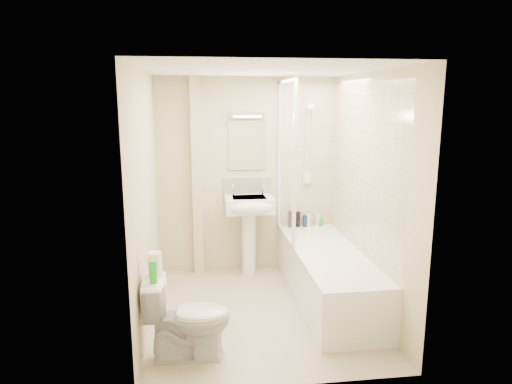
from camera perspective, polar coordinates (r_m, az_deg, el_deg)
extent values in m
plane|color=beige|center=(4.83, 0.65, -14.71)|extent=(2.50, 2.50, 0.00)
cube|color=beige|center=(5.65, -1.08, 2.02)|extent=(2.20, 0.02, 2.40)
cube|color=beige|center=(4.42, -13.60, -1.02)|extent=(0.02, 2.50, 2.40)
cube|color=beige|center=(4.71, 14.06, -0.27)|extent=(0.02, 2.50, 2.40)
cube|color=white|center=(4.34, 0.72, 15.03)|extent=(2.20, 2.50, 0.02)
cube|color=beige|center=(5.73, 6.41, 4.36)|extent=(0.70, 0.01, 1.75)
cube|color=beige|center=(4.85, 13.20, 2.81)|extent=(0.01, 2.10, 1.75)
cube|color=beige|center=(5.56, -7.39, 1.76)|extent=(0.12, 0.12, 2.40)
cube|color=beige|center=(5.67, -1.10, 0.30)|extent=(0.60, 0.02, 0.30)
cube|color=white|center=(5.59, -1.12, 5.84)|extent=(0.46, 0.01, 0.60)
cube|color=silver|center=(5.54, -1.11, 9.63)|extent=(0.42, 0.07, 0.07)
cube|color=white|center=(5.04, 8.94, -10.25)|extent=(0.70, 2.10, 0.55)
cube|color=white|center=(4.97, 9.02, -7.89)|extent=(0.56, 1.96, 0.05)
cube|color=white|center=(5.23, 3.82, 3.99)|extent=(0.01, 0.90, 1.80)
cube|color=white|center=(5.65, 2.98, 4.57)|extent=(0.04, 0.04, 1.80)
cube|color=white|center=(4.79, 4.85, 3.28)|extent=(0.04, 0.04, 1.80)
cube|color=white|center=(5.19, 3.95, 13.67)|extent=(0.04, 0.90, 0.04)
cube|color=white|center=(5.42, 3.69, -5.27)|extent=(0.04, 0.90, 0.03)
cylinder|color=white|center=(5.70, 6.50, 5.58)|extent=(0.02, 0.02, 0.90)
cylinder|color=white|center=(5.76, 6.39, 1.12)|extent=(0.05, 0.05, 0.02)
cylinder|color=white|center=(5.67, 6.60, 10.11)|extent=(0.05, 0.05, 0.02)
cylinder|color=white|center=(5.60, 6.77, 10.39)|extent=(0.08, 0.11, 0.11)
cube|color=white|center=(5.74, 6.42, 1.80)|extent=(0.10, 0.05, 0.14)
cylinder|color=white|center=(5.66, 6.37, 6.05)|extent=(0.01, 0.13, 0.84)
cylinder|color=white|center=(5.68, -0.90, -6.38)|extent=(0.17, 0.17, 0.78)
cube|color=white|center=(5.52, -0.88, -1.53)|extent=(0.58, 0.44, 0.18)
ellipsoid|color=white|center=(5.35, -0.67, -1.94)|extent=(0.58, 0.24, 0.18)
cube|color=silver|center=(5.50, -0.88, -0.86)|extent=(0.40, 0.29, 0.04)
cylinder|color=white|center=(5.57, -2.94, 0.11)|extent=(0.03, 0.03, 0.10)
cylinder|color=white|center=(5.61, 0.90, 0.21)|extent=(0.03, 0.03, 0.10)
sphere|color=white|center=(5.56, -2.94, 0.72)|extent=(0.04, 0.04, 0.04)
sphere|color=white|center=(5.60, 0.90, 0.82)|extent=(0.04, 0.04, 0.04)
cylinder|color=black|center=(5.76, 4.34, -3.40)|extent=(0.06, 0.06, 0.21)
cylinder|color=silver|center=(5.77, 4.67, -3.55)|extent=(0.05, 0.05, 0.17)
cylinder|color=black|center=(5.78, 5.28, -3.40)|extent=(0.05, 0.05, 0.20)
cylinder|color=navy|center=(5.81, 6.14, -3.62)|extent=(0.06, 0.06, 0.14)
cylinder|color=#EFE9B9|center=(5.82, 6.60, -3.53)|extent=(0.06, 0.06, 0.16)
cylinder|color=silver|center=(5.85, 7.74, -3.49)|extent=(0.05, 0.05, 0.16)
cylinder|color=green|center=(5.86, 8.03, -3.77)|extent=(0.07, 0.07, 0.10)
imported|color=white|center=(3.97, -8.51, -15.24)|extent=(0.46, 0.73, 0.71)
cylinder|color=white|center=(3.89, -12.48, -9.42)|extent=(0.11, 0.11, 0.10)
cylinder|color=white|center=(3.86, -12.59, -8.08)|extent=(0.12, 0.12, 0.10)
cylinder|color=green|center=(3.72, -12.73, -9.73)|extent=(0.06, 0.06, 0.18)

